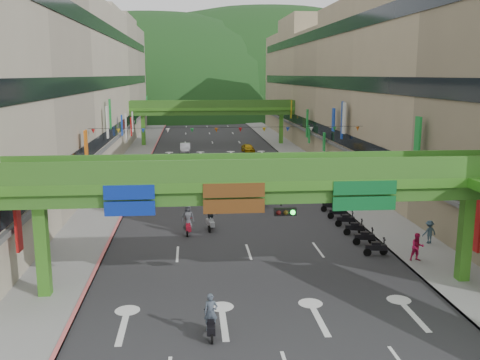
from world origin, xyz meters
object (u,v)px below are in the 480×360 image
at_px(car_silver, 185,148).
at_px(scooter_rider_mid, 262,194).
at_px(overpass_near, 282,195).
at_px(scooter_rider_near, 211,318).
at_px(pedestrian_red, 417,249).
at_px(car_yellow, 248,148).

bearing_deg(car_silver, scooter_rider_mid, -79.09).
relative_size(overpass_near, scooter_rider_near, 14.21).
distance_m(scooter_rider_mid, car_silver, 33.74).
height_order(scooter_rider_mid, pedestrian_red, scooter_rider_mid).
bearing_deg(pedestrian_red, car_yellow, 95.55).
xyz_separation_m(car_silver, car_yellow, (9.05, -0.77, -0.06)).
relative_size(scooter_rider_near, pedestrian_red, 1.16).
bearing_deg(car_silver, scooter_rider_near, -89.09).
bearing_deg(pedestrian_red, car_silver, 105.87).
relative_size(car_yellow, pedestrian_red, 2.15).
bearing_deg(scooter_rider_near, scooter_rider_mid, 77.05).
xyz_separation_m(overpass_near, scooter_rider_mid, (1.47, 18.33, -4.10)).
relative_size(scooter_rider_near, car_silver, 0.48).
bearing_deg(car_yellow, car_silver, 167.62).
distance_m(overpass_near, car_yellow, 50.94).
height_order(scooter_rider_near, car_silver, scooter_rider_near).
height_order(scooter_rider_mid, car_silver, scooter_rider_mid).
xyz_separation_m(overpass_near, scooter_rider_near, (-3.75, -4.38, -4.30)).
xyz_separation_m(scooter_rider_mid, car_silver, (-6.79, 33.05, -0.43)).
relative_size(scooter_rider_mid, car_yellow, 0.58).
bearing_deg(car_yellow, scooter_rider_mid, -101.50).
xyz_separation_m(scooter_rider_mid, car_yellow, (2.26, 32.27, -0.49)).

